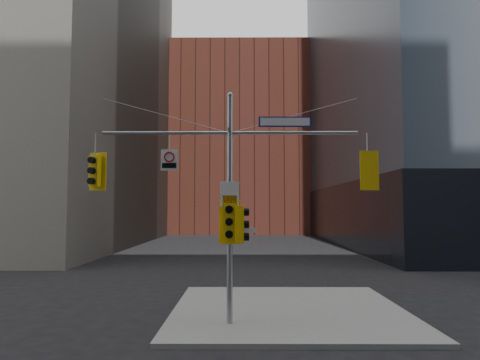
{
  "coord_description": "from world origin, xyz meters",
  "views": [
    {
      "loc": [
        0.39,
        -11.26,
        3.62
      ],
      "look_at": [
        0.32,
        2.0,
        4.52
      ],
      "focal_mm": 32.0,
      "sensor_mm": 36.0,
      "label": 1
    }
  ],
  "objects_px": {
    "street_sign_blade": "(285,122)",
    "signal_assembly": "(230,183)",
    "regulatory_sign_arm": "(169,159)",
    "traffic_light_east_arm": "(368,171)",
    "traffic_light_pole_side": "(240,224)",
    "traffic_light_west_arm": "(95,171)",
    "traffic_light_pole_front": "(229,222)"
  },
  "relations": [
    {
      "from": "street_sign_blade",
      "to": "signal_assembly",
      "type": "bearing_deg",
      "value": 178.9
    },
    {
      "from": "signal_assembly",
      "to": "street_sign_blade",
      "type": "distance_m",
      "value": 2.59
    },
    {
      "from": "street_sign_blade",
      "to": "regulatory_sign_arm",
      "type": "height_order",
      "value": "street_sign_blade"
    },
    {
      "from": "regulatory_sign_arm",
      "to": "signal_assembly",
      "type": "bearing_deg",
      "value": -0.53
    },
    {
      "from": "signal_assembly",
      "to": "regulatory_sign_arm",
      "type": "relative_size",
      "value": 12.0
    },
    {
      "from": "signal_assembly",
      "to": "traffic_light_east_arm",
      "type": "height_order",
      "value": "signal_assembly"
    },
    {
      "from": "traffic_light_pole_side",
      "to": "traffic_light_west_arm",
      "type": "bearing_deg",
      "value": 81.04
    },
    {
      "from": "traffic_light_west_arm",
      "to": "traffic_light_east_arm",
      "type": "xyz_separation_m",
      "value": [
        8.5,
        -0.01,
        0.0
      ]
    },
    {
      "from": "signal_assembly",
      "to": "traffic_light_west_arm",
      "type": "xyz_separation_m",
      "value": [
        -4.21,
        0.01,
        0.38
      ]
    },
    {
      "from": "traffic_light_pole_front",
      "to": "traffic_light_west_arm",
      "type": "bearing_deg",
      "value": 177.06
    },
    {
      "from": "signal_assembly",
      "to": "street_sign_blade",
      "type": "bearing_deg",
      "value": 0.1
    },
    {
      "from": "signal_assembly",
      "to": "street_sign_blade",
      "type": "relative_size",
      "value": 4.83
    },
    {
      "from": "regulatory_sign_arm",
      "to": "traffic_light_east_arm",
      "type": "bearing_deg",
      "value": -0.95
    },
    {
      "from": "regulatory_sign_arm",
      "to": "traffic_light_west_arm",
      "type": "bearing_deg",
      "value": 178.04
    },
    {
      "from": "traffic_light_pole_side",
      "to": "street_sign_blade",
      "type": "relative_size",
      "value": 0.69
    },
    {
      "from": "traffic_light_east_arm",
      "to": "traffic_light_pole_front",
      "type": "distance_m",
      "value": 4.57
    },
    {
      "from": "signal_assembly",
      "to": "traffic_light_east_arm",
      "type": "relative_size",
      "value": 6.58
    },
    {
      "from": "traffic_light_pole_side",
      "to": "street_sign_blade",
      "type": "distance_m",
      "value": 3.5
    },
    {
      "from": "traffic_light_east_arm",
      "to": "street_sign_blade",
      "type": "relative_size",
      "value": 0.73
    },
    {
      "from": "traffic_light_east_arm",
      "to": "traffic_light_pole_front",
      "type": "xyz_separation_m",
      "value": [
        -4.29,
        -0.27,
        -1.56
      ]
    },
    {
      "from": "traffic_light_west_arm",
      "to": "traffic_light_pole_side",
      "type": "xyz_separation_m",
      "value": [
        4.54,
        0.0,
        -1.66
      ]
    },
    {
      "from": "traffic_light_pole_side",
      "to": "traffic_light_pole_front",
      "type": "distance_m",
      "value": 0.44
    },
    {
      "from": "regulatory_sign_arm",
      "to": "street_sign_blade",
      "type": "bearing_deg",
      "value": -0.78
    },
    {
      "from": "traffic_light_pole_side",
      "to": "signal_assembly",
      "type": "bearing_deg",
      "value": 83.57
    },
    {
      "from": "traffic_light_west_arm",
      "to": "traffic_light_east_arm",
      "type": "bearing_deg",
      "value": 14.84
    },
    {
      "from": "traffic_light_west_arm",
      "to": "regulatory_sign_arm",
      "type": "height_order",
      "value": "regulatory_sign_arm"
    },
    {
      "from": "traffic_light_pole_front",
      "to": "regulatory_sign_arm",
      "type": "distance_m",
      "value": 2.72
    },
    {
      "from": "regulatory_sign_arm",
      "to": "traffic_light_pole_front",
      "type": "bearing_deg",
      "value": -8.56
    },
    {
      "from": "traffic_light_pole_side",
      "to": "traffic_light_pole_front",
      "type": "relative_size",
      "value": 0.84
    },
    {
      "from": "signal_assembly",
      "to": "traffic_light_pole_front",
      "type": "distance_m",
      "value": 1.21
    },
    {
      "from": "signal_assembly",
      "to": "traffic_light_west_arm",
      "type": "bearing_deg",
      "value": 179.83
    },
    {
      "from": "signal_assembly",
      "to": "traffic_light_pole_front",
      "type": "relative_size",
      "value": 5.83
    }
  ]
}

